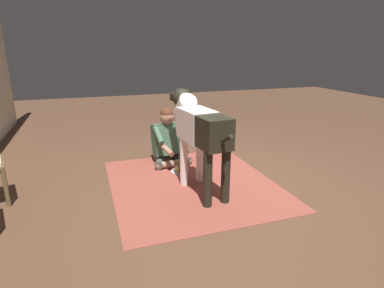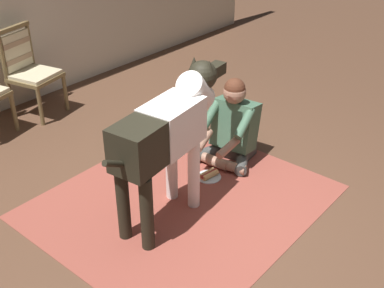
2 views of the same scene
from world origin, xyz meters
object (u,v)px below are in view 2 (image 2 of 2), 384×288
at_px(dining_chair_right_of_pair, 28,67).
at_px(hot_dog_on_plate, 209,175).
at_px(large_dog, 168,132).
at_px(person_sitting_on_floor, 232,127).

relative_size(dining_chair_right_of_pair, hot_dog_on_plate, 4.39).
bearing_deg(dining_chair_right_of_pair, large_dog, -98.88).
xyz_separation_m(dining_chair_right_of_pair, hot_dog_on_plate, (0.22, -2.35, -0.52)).
bearing_deg(large_dog, dining_chair_right_of_pair, 81.12).
bearing_deg(hot_dog_on_plate, large_dog, -173.36).
xyz_separation_m(person_sitting_on_floor, large_dog, (-1.01, -0.12, 0.42)).
relative_size(large_dog, hot_dog_on_plate, 6.54).
bearing_deg(dining_chair_right_of_pair, person_sitting_on_floor, -74.78).
bearing_deg(person_sitting_on_floor, large_dog, -173.36).
height_order(dining_chair_right_of_pair, person_sitting_on_floor, dining_chair_right_of_pair).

